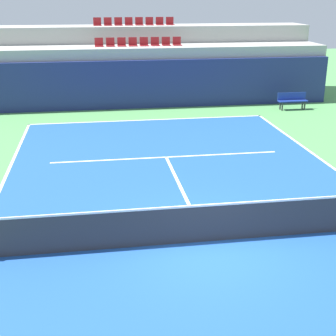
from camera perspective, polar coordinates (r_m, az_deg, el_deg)
name	(u,v)px	position (r m, az deg, el deg)	size (l,w,h in m)	color
ground_plane	(206,242)	(11.76, 4.55, -8.65)	(80.00, 80.00, 0.00)	#4C8C4C
court_surface	(206,241)	(11.75, 4.55, -8.63)	(11.00, 24.00, 0.01)	#1E4C99
baseline_far	(148,120)	(22.82, -2.33, 5.69)	(11.00, 0.10, 0.00)	white
service_line_far	(166,157)	(17.53, -0.22, 1.29)	(8.26, 0.10, 0.00)	white
centre_service_line	(182,191)	(14.58, 1.69, -2.68)	(0.10, 6.40, 0.00)	white
back_wall	(142,84)	(25.14, -3.08, 9.83)	(19.92, 0.30, 2.44)	navy
stands_tier_lower	(139,75)	(26.42, -3.41, 10.93)	(19.92, 2.40, 3.00)	#9E9E99
stands_tier_upper	(135,60)	(28.72, -3.91, 12.55)	(19.92, 2.40, 3.91)	#9E9E99
seating_row_lower	(138,43)	(26.31, -3.50, 14.46)	(4.57, 0.44, 0.44)	maroon
seating_row_upper	(134,23)	(28.63, -4.03, 16.70)	(4.57, 0.44, 0.44)	maroon
tennis_net	(207,222)	(11.52, 4.62, -6.43)	(11.08, 0.08, 1.07)	black
player_bench	(292,100)	(25.70, 14.46, 7.83)	(1.50, 0.40, 0.85)	navy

